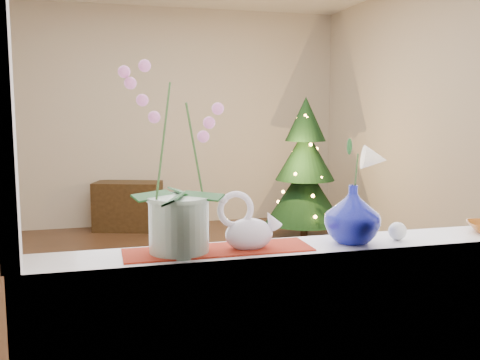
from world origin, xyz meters
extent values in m
plane|color=#312014|center=(0.00, 0.00, 0.00)|extent=(5.00, 5.00, 0.00)
cube|color=beige|center=(0.00, 2.50, 1.35)|extent=(4.50, 0.10, 2.70)
cube|color=beige|center=(0.00, -2.50, 1.35)|extent=(4.50, 0.10, 2.70)
cube|color=beige|center=(2.25, 0.00, 1.35)|extent=(0.10, 5.00, 2.70)
cube|color=white|center=(0.00, -2.37, 0.90)|extent=(2.20, 0.26, 0.04)
cube|color=maroon|center=(-0.38, -2.37, 0.92)|extent=(0.70, 0.20, 0.01)
imported|color=#070C64|center=(0.16, -2.38, 1.05)|extent=(0.30, 0.30, 0.26)
sphere|color=silver|center=(0.35, -2.39, 0.96)|extent=(0.10, 0.10, 0.07)
cube|color=black|center=(-0.48, 2.22, 0.29)|extent=(0.87, 0.62, 0.59)
camera|label=1|loc=(-0.80, -4.26, 1.44)|focal=40.00mm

